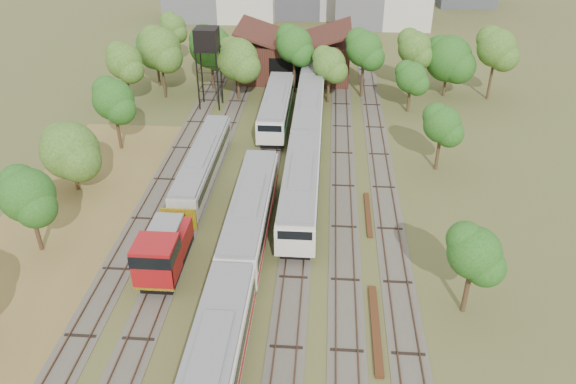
# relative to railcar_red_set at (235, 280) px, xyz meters

# --- Properties ---
(ground) EXTENTS (240.00, 240.00, 0.00)m
(ground) POSITION_rel_railcar_red_set_xyz_m (2.00, -7.38, -2.06)
(ground) COLOR #475123
(ground) RESTS_ON ground
(dry_grass_patch) EXTENTS (14.00, 60.00, 0.04)m
(dry_grass_patch) POSITION_rel_railcar_red_set_xyz_m (-16.00, 0.62, -2.04)
(dry_grass_patch) COLOR brown
(dry_grass_patch) RESTS_ON ground
(tracks) EXTENTS (24.60, 80.00, 0.19)m
(tracks) POSITION_rel_railcar_red_set_xyz_m (1.33, 17.62, -2.02)
(tracks) COLOR #4C473D
(tracks) RESTS_ON ground
(railcar_red_set) EXTENTS (3.15, 34.58, 3.91)m
(railcar_red_set) POSITION_rel_railcar_red_set_xyz_m (0.00, 0.00, 0.00)
(railcar_red_set) COLOR black
(railcar_red_set) RESTS_ON ground
(railcar_green_set) EXTENTS (3.25, 52.08, 4.02)m
(railcar_green_set) POSITION_rel_railcar_red_set_xyz_m (4.00, 30.56, 0.06)
(railcar_green_set) COLOR black
(railcar_green_set) RESTS_ON ground
(railcar_rear) EXTENTS (3.14, 16.08, 3.89)m
(railcar_rear) POSITION_rel_railcar_red_set_xyz_m (0.00, 32.58, -0.01)
(railcar_rear) COLOR black
(railcar_rear) RESTS_ON ground
(shunter_locomotive) EXTENTS (3.08, 8.13, 4.03)m
(shunter_locomotive) POSITION_rel_railcar_red_set_xyz_m (-6.00, 2.97, -0.09)
(shunter_locomotive) COLOR black
(shunter_locomotive) RESTS_ON ground
(old_grey_coach) EXTENTS (2.67, 18.00, 3.30)m
(old_grey_coach) POSITION_rel_railcar_red_set_xyz_m (-6.00, 17.94, -0.27)
(old_grey_coach) COLOR black
(old_grey_coach) RESTS_ON ground
(water_tower) EXTENTS (2.95, 2.95, 10.22)m
(water_tower) POSITION_rel_railcar_red_set_xyz_m (-9.04, 37.50, 6.55)
(water_tower) COLOR black
(water_tower) RESTS_ON ground
(rail_pile_near) EXTENTS (0.57, 8.57, 0.29)m
(rail_pile_near) POSITION_rel_railcar_red_set_xyz_m (10.00, -2.08, -1.92)
(rail_pile_near) COLOR #512D17
(rail_pile_near) RESTS_ON ground
(rail_pile_far) EXTENTS (0.46, 7.29, 0.24)m
(rail_pile_far) POSITION_rel_railcar_red_set_xyz_m (10.20, 12.47, -1.95)
(rail_pile_far) COLOR #512D17
(rail_pile_far) RESTS_ON ground
(maintenance_shed) EXTENTS (16.45, 11.55, 7.58)m
(maintenance_shed) POSITION_rel_railcar_red_set_xyz_m (1.00, 50.60, 0.85)
(maintenance_shed) COLOR #3C1B15
(maintenance_shed) RESTS_ON ground
(tree_band_left) EXTENTS (7.16, 74.56, 8.37)m
(tree_band_left) POSITION_rel_railcar_red_set_xyz_m (-17.81, 21.54, 3.22)
(tree_band_left) COLOR #382616
(tree_band_left) RESTS_ON ground
(tree_band_far) EXTENTS (48.84, 9.57, 9.46)m
(tree_band_far) POSITION_rel_railcar_red_set_xyz_m (5.00, 42.45, 3.99)
(tree_band_far) COLOR #382616
(tree_band_far) RESTS_ON ground
(tree_band_right) EXTENTS (5.07, 41.04, 6.96)m
(tree_band_right) POSITION_rel_railcar_red_set_xyz_m (16.83, 21.11, 2.80)
(tree_band_right) COLOR #382616
(tree_band_right) RESTS_ON ground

